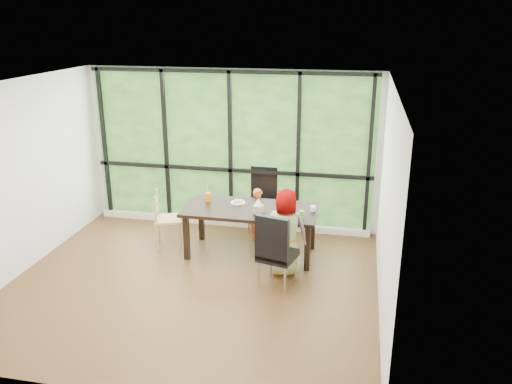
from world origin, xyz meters
The scene contains 23 objects.
ground centered at (0.00, 0.00, 0.00)m, with size 5.00×5.00×0.00m, color black.
back_wall centered at (0.00, 2.25, 1.35)m, with size 5.00×5.00×0.00m, color silver.
foliage_backdrop centered at (0.00, 2.23, 1.35)m, with size 4.80×0.02×2.65m, color #1E4618.
window_mullions centered at (0.00, 2.19, 1.35)m, with size 4.80×0.06×2.65m, color black, non-canonical shape.
window_sill centered at (0.00, 2.15, 0.05)m, with size 4.80×0.12×0.10m, color silver.
dining_table centered at (0.59, 1.10, 0.38)m, with size 2.01×0.95×0.75m, color black.
chair_window_leather centered at (0.58, 2.07, 0.54)m, with size 0.46×0.46×1.08m, color black.
chair_interior_leather centered at (1.15, 0.18, 0.54)m, with size 0.46×0.46×1.08m, color black.
chair_end_beech centered at (-0.76, 1.14, 0.45)m, with size 0.42×0.40×0.90m, color tan.
child_toddler centered at (0.59, 1.67, 0.43)m, with size 0.32×0.21×0.87m, color #CF531E.
child_older centered at (1.18, 0.57, 0.63)m, with size 0.61×0.40×1.26m, color gray.
placemat centered at (1.17, 0.87, 0.75)m, with size 0.48×0.35×0.01m, color tan.
plate_far centered at (0.35, 1.28, 0.76)m, with size 0.23×0.23×0.01m, color white.
plate_near centered at (1.16, 0.89, 0.76)m, with size 0.21×0.21×0.01m, color white.
orange_cup centered at (-0.14, 1.27, 0.82)m, with size 0.09×0.09×0.14m, color orange.
green_cup centered at (1.39, 0.81, 0.82)m, with size 0.08×0.08×0.13m, color green.
white_mug centered at (1.52, 1.18, 0.79)m, with size 0.08×0.08×0.08m, color white.
tissue_box centered at (0.73, 0.94, 0.81)m, with size 0.14×0.14×0.12m, color tan.
crepe_rolls_far centered at (0.35, 1.28, 0.78)m, with size 0.15×0.12×0.04m, color tan, non-canonical shape.
crepe_rolls_near centered at (1.16, 0.89, 0.78)m, with size 0.05×0.12×0.04m, color tan, non-canonical shape.
straw_white centered at (-0.14, 1.27, 0.93)m, with size 0.01×0.01×0.20m, color white.
straw_pink centered at (1.39, 0.81, 0.92)m, with size 0.01×0.01×0.20m, color pink.
tissue centered at (0.73, 0.94, 0.92)m, with size 0.12×0.12×0.11m, color white.
Camera 1 is at (2.13, -6.02, 3.50)m, focal length 36.28 mm.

